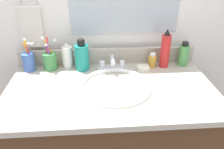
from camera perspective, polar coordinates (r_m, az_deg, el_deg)
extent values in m
cube|color=#4C2D19|center=(1.37, -0.29, -18.08)|extent=(0.97, 0.53, 0.77)
cube|color=#B2A899|center=(1.11, -0.34, -3.81)|extent=(1.01, 0.57, 0.03)
cube|color=#B2A899|center=(1.33, -1.15, 4.69)|extent=(1.01, 0.02, 0.09)
cube|color=white|center=(1.47, -1.22, -1.17)|extent=(2.11, 0.04, 1.30)
torus|color=silver|center=(1.32, -20.05, 16.40)|extent=(0.10, 0.01, 0.10)
cube|color=silver|center=(1.33, -19.37, 11.21)|extent=(0.11, 0.04, 0.22)
torus|color=white|center=(1.10, 0.82, -3.04)|extent=(0.36, 0.36, 0.02)
ellipsoid|color=white|center=(1.12, 0.81, -4.99)|extent=(0.30, 0.30, 0.11)
cylinder|color=#B2B5BA|center=(1.14, 0.80, -6.46)|extent=(0.04, 0.04, 0.01)
cube|color=silver|center=(1.27, 0.06, 1.70)|extent=(0.16, 0.05, 0.01)
cylinder|color=silver|center=(1.26, 0.06, 3.17)|extent=(0.02, 0.02, 0.06)
cylinder|color=silver|center=(1.21, 0.18, 3.74)|extent=(0.02, 0.09, 0.02)
cylinder|color=silver|center=(1.26, -2.44, 2.59)|extent=(0.03, 0.03, 0.04)
cylinder|color=silver|center=(1.27, 2.54, 2.75)|extent=(0.03, 0.03, 0.04)
cylinder|color=gold|center=(1.31, 10.08, 3.37)|extent=(0.05, 0.05, 0.07)
cylinder|color=white|center=(1.29, 10.23, 4.98)|extent=(0.03, 0.03, 0.01)
cylinder|color=red|center=(1.30, 13.20, 5.72)|extent=(0.05, 0.05, 0.19)
cone|color=black|center=(1.26, 13.76, 10.34)|extent=(0.03, 0.03, 0.04)
cylinder|color=#4C9E4C|center=(1.36, 17.50, 4.61)|extent=(0.06, 0.06, 0.12)
cylinder|color=black|center=(1.33, 17.93, 7.35)|extent=(0.04, 0.04, 0.02)
cylinder|color=teal|center=(1.25, -7.55, 4.25)|extent=(0.08, 0.08, 0.14)
cylinder|color=black|center=(1.22, -7.81, 7.99)|extent=(0.04, 0.04, 0.03)
cylinder|color=white|center=(1.30, -11.10, 4.32)|extent=(0.06, 0.06, 0.12)
cone|color=white|center=(1.27, -11.41, 7.32)|extent=(0.04, 0.04, 0.03)
cylinder|color=#3F66B7|center=(1.32, -20.15, 3.00)|extent=(0.07, 0.07, 0.10)
cylinder|color=orange|center=(1.31, -19.95, 4.61)|extent=(0.05, 0.03, 0.15)
cube|color=white|center=(1.29, -19.47, 7.33)|extent=(0.01, 0.02, 0.01)
cylinder|color=#D8333F|center=(1.30, -20.08, 4.53)|extent=(0.02, 0.02, 0.16)
cube|color=white|center=(1.27, -20.31, 7.33)|extent=(0.01, 0.02, 0.01)
cylinder|color=yellow|center=(1.31, -20.54, 5.04)|extent=(0.02, 0.05, 0.17)
cube|color=white|center=(1.31, -21.15, 8.21)|extent=(0.01, 0.02, 0.01)
cylinder|color=#3F8C47|center=(1.30, -15.28, 3.25)|extent=(0.07, 0.07, 0.09)
cylinder|color=#D8333F|center=(1.29, -16.02, 5.46)|extent=(0.03, 0.02, 0.18)
cube|color=white|center=(1.27, -17.01, 8.72)|extent=(0.01, 0.02, 0.01)
cylinder|color=orange|center=(1.29, -15.00, 5.32)|extent=(0.06, 0.03, 0.16)
cube|color=white|center=(1.27, -14.19, 8.32)|extent=(0.01, 0.02, 0.01)
cylinder|color=#B23FBF|center=(1.27, -15.66, 4.67)|extent=(0.01, 0.04, 0.15)
cube|color=white|center=(1.24, -16.24, 7.06)|extent=(0.01, 0.02, 0.01)
cube|color=white|center=(1.27, 7.80, 1.63)|extent=(0.06, 0.04, 0.02)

